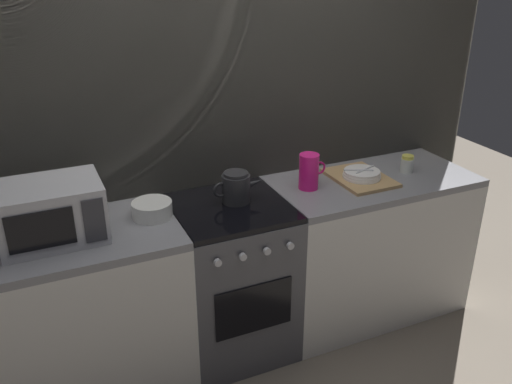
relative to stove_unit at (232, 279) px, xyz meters
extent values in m
plane|color=#6B6054|center=(0.00, 0.00, -0.45)|extent=(8.00, 8.00, 0.00)
cube|color=#B2AD9E|center=(0.00, 0.33, 0.75)|extent=(3.60, 0.05, 2.40)
cube|color=silver|center=(0.00, 0.30, 0.75)|extent=(3.58, 0.01, 2.39)
cube|color=silver|center=(-0.90, 0.00, -0.02)|extent=(1.20, 0.60, 0.86)
cube|color=gray|center=(-0.90, 0.00, 0.43)|extent=(1.20, 0.60, 0.04)
cube|color=#4C4C51|center=(0.00, 0.00, -0.01)|extent=(0.60, 0.60, 0.87)
cube|color=black|center=(0.00, 0.00, 0.44)|extent=(0.59, 0.59, 0.03)
cube|color=black|center=(0.00, -0.30, 0.00)|extent=(0.42, 0.01, 0.28)
cylinder|color=#B7B7BC|center=(-0.19, -0.32, 0.33)|extent=(0.04, 0.02, 0.04)
cylinder|color=#B7B7BC|center=(-0.06, -0.32, 0.33)|extent=(0.04, 0.02, 0.04)
cylinder|color=#B7B7BC|center=(0.06, -0.32, 0.33)|extent=(0.04, 0.02, 0.04)
cylinder|color=#B7B7BC|center=(0.19, -0.32, 0.33)|extent=(0.04, 0.02, 0.04)
cube|color=silver|center=(0.90, 0.00, -0.02)|extent=(1.20, 0.60, 0.86)
cube|color=gray|center=(0.90, 0.00, 0.43)|extent=(1.20, 0.60, 0.04)
cube|color=#B2B2B7|center=(-0.87, 0.01, 0.59)|extent=(0.46, 0.34, 0.27)
cube|color=black|center=(-0.92, -0.16, 0.59)|extent=(0.28, 0.01, 0.17)
cube|color=#333338|center=(-0.70, -0.16, 0.59)|extent=(0.09, 0.01, 0.21)
cylinder|color=#262628|center=(0.05, 0.03, 0.53)|extent=(0.15, 0.15, 0.15)
cylinder|color=#262628|center=(0.05, 0.03, 0.61)|extent=(0.13, 0.13, 0.02)
cone|color=#262628|center=(0.16, 0.03, 0.54)|extent=(0.10, 0.04, 0.05)
torus|color=#262628|center=(-0.04, 0.03, 0.53)|extent=(0.08, 0.01, 0.08)
cylinder|color=silver|center=(-0.40, 0.04, 0.49)|extent=(0.20, 0.20, 0.08)
cylinder|color=#E5197A|center=(0.48, 0.03, 0.55)|extent=(0.11, 0.11, 0.20)
torus|color=#E5197A|center=(0.55, 0.03, 0.56)|extent=(0.08, 0.01, 0.08)
cube|color=tan|center=(0.82, 0.02, 0.46)|extent=(0.30, 0.40, 0.02)
cylinder|color=white|center=(0.82, 0.00, 0.48)|extent=(0.22, 0.22, 0.01)
cylinder|color=white|center=(0.82, 0.00, 0.49)|extent=(0.21, 0.21, 0.01)
cylinder|color=white|center=(0.82, 0.00, 0.51)|extent=(0.21, 0.21, 0.01)
cylinder|color=silver|center=(0.84, 0.00, 0.52)|extent=(0.16, 0.07, 0.01)
cube|color=silver|center=(0.80, 0.01, 0.52)|extent=(0.16, 0.09, 0.00)
cylinder|color=silver|center=(1.14, 0.00, 0.49)|extent=(0.08, 0.08, 0.08)
cylinder|color=#D8D14C|center=(1.14, 0.00, 0.55)|extent=(0.07, 0.07, 0.02)
camera|label=1|loc=(-0.92, -2.37, 1.67)|focal=38.00mm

